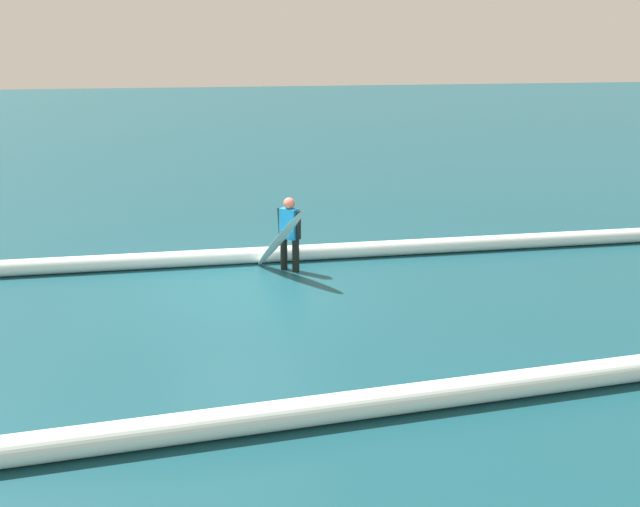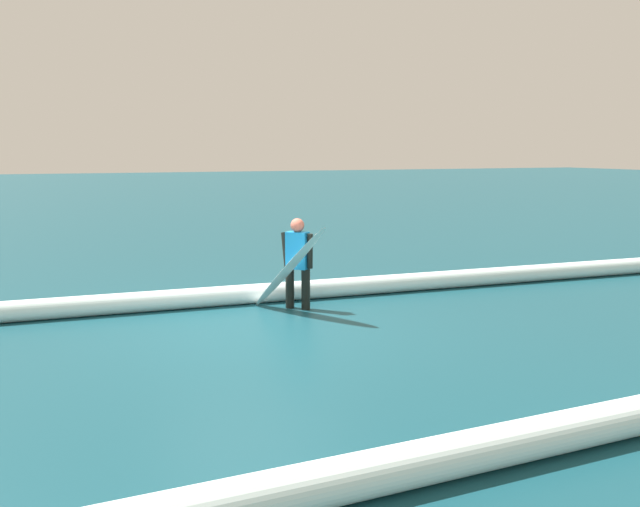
{
  "view_description": "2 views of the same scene",
  "coord_description": "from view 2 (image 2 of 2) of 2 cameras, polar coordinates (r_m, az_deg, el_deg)",
  "views": [
    {
      "loc": [
        1.16,
        11.34,
        4.15
      ],
      "look_at": [
        -1.25,
        0.71,
        0.8
      ],
      "focal_mm": 37.32,
      "sensor_mm": 36.0,
      "label": 1
    },
    {
      "loc": [
        2.45,
        8.74,
        2.52
      ],
      "look_at": [
        -0.95,
        0.23,
        1.06
      ],
      "focal_mm": 36.56,
      "sensor_mm": 36.0,
      "label": 2
    }
  ],
  "objects": [
    {
      "name": "wave_crest_foreground",
      "position": [
        10.77,
        -8.83,
        -3.72
      ],
      "size": [
        19.85,
        1.22,
        0.32
      ],
      "primitive_type": "cylinder",
      "rotation": [
        0.0,
        1.57,
        -0.05
      ],
      "color": "white",
      "rests_on": "ground_plane"
    },
    {
      "name": "wave_crest_midground",
      "position": [
        6.28,
        22.92,
        -13.63
      ],
      "size": [
        18.17,
        0.81,
        0.34
      ],
      "primitive_type": "cylinder",
      "rotation": [
        0.0,
        1.57,
        0.03
      ],
      "color": "white",
      "rests_on": "ground_plane"
    },
    {
      "name": "ground_plane",
      "position": [
        9.42,
        -5.93,
        -6.52
      ],
      "size": [
        136.28,
        136.28,
        0.0
      ],
      "primitive_type": "plane",
      "color": "#13434E"
    },
    {
      "name": "surfboard",
      "position": [
        10.06,
        -2.75,
        -1.32
      ],
      "size": [
        0.91,
        1.53,
        1.44
      ],
      "color": "white",
      "rests_on": "ground_plane"
    },
    {
      "name": "surfer",
      "position": [
        10.33,
        -1.97,
        -0.47
      ],
      "size": [
        0.4,
        0.47,
        1.46
      ],
      "rotation": [
        0.0,
        0.0,
        5.5
      ],
      "color": "black",
      "rests_on": "ground_plane"
    }
  ]
}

